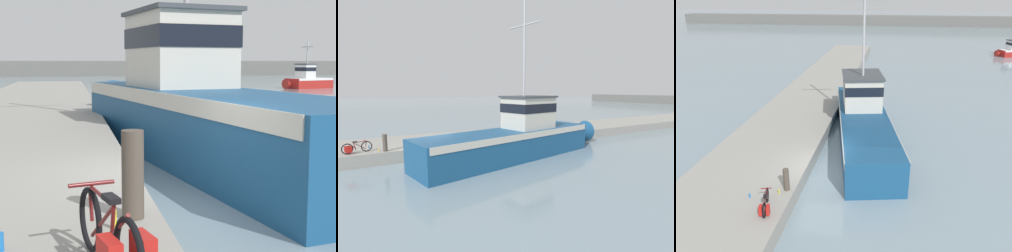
# 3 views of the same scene
# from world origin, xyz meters

# --- Properties ---
(ground_plane) EXTENTS (320.00, 320.00, 0.00)m
(ground_plane) POSITION_xyz_m (0.00, 0.00, 0.00)
(ground_plane) COLOR gray
(dock_pier) EXTENTS (5.64, 80.00, 0.77)m
(dock_pier) POSITION_xyz_m (-3.46, 0.00, 0.38)
(dock_pier) COLOR gray
(dock_pier) RESTS_ON ground_plane
(fishing_boat_main) EXTENTS (5.27, 15.13, 9.97)m
(fishing_boat_main) POSITION_xyz_m (1.56, 5.51, 1.39)
(fishing_boat_main) COLOR navy
(fishing_boat_main) RESTS_ON ground_plane
(bicycle_touring) EXTENTS (0.68, 1.61, 0.69)m
(bicycle_touring) POSITION_xyz_m (-1.35, -3.98, 1.08)
(bicycle_touring) COLOR black
(bicycle_touring) RESTS_ON dock_pier
(mooring_post) EXTENTS (0.26, 0.26, 1.03)m
(mooring_post) POSITION_xyz_m (-0.99, -2.38, 1.28)
(mooring_post) COLOR #51473D
(mooring_post) RESTS_ON dock_pier
(water_bottle_by_bike) EXTENTS (0.07, 0.07, 0.18)m
(water_bottle_by_bike) POSITION_xyz_m (-2.36, -3.19, 0.86)
(water_bottle_by_bike) COLOR blue
(water_bottle_by_bike) RESTS_ON dock_pier
(water_bottle_on_curb) EXTENTS (0.06, 0.06, 0.21)m
(water_bottle_on_curb) POSITION_xyz_m (-1.24, -2.72, 0.87)
(water_bottle_on_curb) COLOR yellow
(water_bottle_on_curb) RESTS_ON dock_pier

